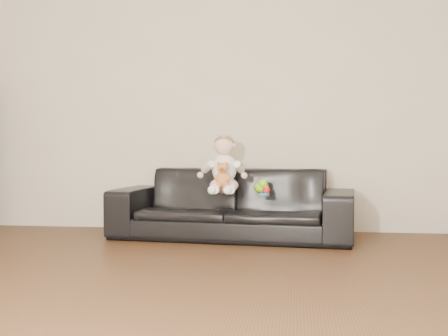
# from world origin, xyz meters

# --- Properties ---
(floor) EXTENTS (5.50, 5.50, 0.00)m
(floor) POSITION_xyz_m (0.00, 0.00, 0.00)
(floor) COLOR #452B18
(floor) RESTS_ON ground
(wall_back) EXTENTS (5.00, 0.00, 5.00)m
(wall_back) POSITION_xyz_m (0.00, 2.75, 1.30)
(wall_back) COLOR beige
(wall_back) RESTS_ON ground
(sofa) EXTENTS (2.18, 1.03, 0.61)m
(sofa) POSITION_xyz_m (0.29, 2.25, 0.31)
(sofa) COLOR black
(sofa) RESTS_ON floor
(baby) EXTENTS (0.37, 0.45, 0.50)m
(baby) POSITION_xyz_m (0.23, 2.13, 0.63)
(baby) COLOR #FED6D9
(baby) RESTS_ON sofa
(teddy_bear) EXTENTS (0.13, 0.13, 0.21)m
(teddy_bear) POSITION_xyz_m (0.24, 1.98, 0.57)
(teddy_bear) COLOR #BC7135
(teddy_bear) RESTS_ON sofa
(toy_green) EXTENTS (0.18, 0.20, 0.11)m
(toy_green) POSITION_xyz_m (0.55, 2.16, 0.46)
(toy_green) COLOR #80C417
(toy_green) RESTS_ON sofa
(toy_rattle) EXTENTS (0.08, 0.08, 0.06)m
(toy_rattle) POSITION_xyz_m (0.60, 2.08, 0.44)
(toy_rattle) COLOR red
(toy_rattle) RESTS_ON sofa
(toy_blue_disc) EXTENTS (0.11, 0.11, 0.01)m
(toy_blue_disc) POSITION_xyz_m (0.58, 2.02, 0.41)
(toy_blue_disc) COLOR #1B89D8
(toy_blue_disc) RESTS_ON sofa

